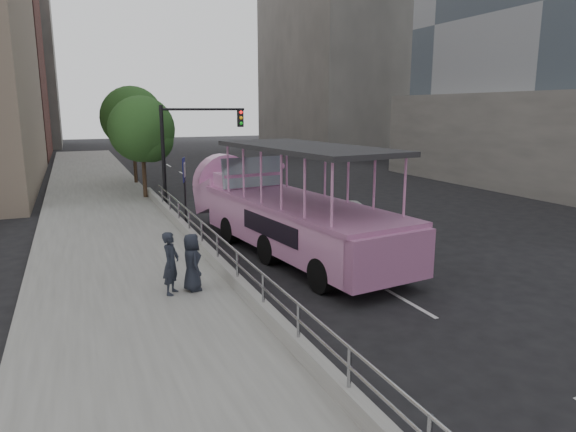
% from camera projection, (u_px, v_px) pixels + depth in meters
% --- Properties ---
extents(ground, '(160.00, 160.00, 0.00)m').
position_uv_depth(ground, '(340.00, 285.00, 14.98)').
color(ground, black).
extents(sidewalk, '(5.50, 80.00, 0.30)m').
position_uv_depth(sidewalk, '(108.00, 226.00, 21.79)').
color(sidewalk, '#9D9E98').
rests_on(sidewalk, ground).
extents(kerb_wall, '(0.24, 30.00, 0.36)m').
position_uv_depth(kerb_wall, '(218.00, 263.00, 15.50)').
color(kerb_wall, '#AEADA8').
rests_on(kerb_wall, sidewalk).
extents(guardrail, '(0.07, 22.00, 0.71)m').
position_uv_depth(guardrail, '(217.00, 241.00, 15.37)').
color(guardrail, '#A0A0A4').
rests_on(guardrail, kerb_wall).
extents(duck_boat, '(4.27, 11.92, 3.87)m').
position_uv_depth(duck_boat, '(282.00, 211.00, 18.43)').
color(duck_boat, black).
rests_on(duck_boat, ground).
extents(car, '(2.29, 3.82, 1.22)m').
position_uv_depth(car, '(352.00, 215.00, 21.71)').
color(car, silver).
rests_on(car, ground).
extents(pedestrian_near, '(0.66, 0.72, 1.65)m').
position_uv_depth(pedestrian_near, '(171.00, 263.00, 13.25)').
color(pedestrian_near, '#202530').
rests_on(pedestrian_near, sidewalk).
extents(pedestrian_far, '(0.57, 0.80, 1.54)m').
position_uv_depth(pedestrian_far, '(192.00, 262.00, 13.53)').
color(pedestrian_far, '#202530').
rests_on(pedestrian_far, sidewalk).
extents(parking_sign, '(0.24, 0.66, 3.06)m').
position_uv_depth(parking_sign, '(185.00, 186.00, 21.32)').
color(parking_sign, black).
rests_on(parking_sign, ground).
extents(traffic_signal, '(4.20, 0.32, 5.20)m').
position_uv_depth(traffic_signal, '(187.00, 141.00, 24.89)').
color(traffic_signal, black).
rests_on(traffic_signal, ground).
extents(street_tree_near, '(3.52, 3.52, 5.72)m').
position_uv_depth(street_tree_near, '(144.00, 132.00, 27.31)').
color(street_tree_near, '#3A281A').
rests_on(street_tree_near, ground).
extents(street_tree_far, '(3.97, 3.97, 6.45)m').
position_uv_depth(street_tree_far, '(134.00, 120.00, 32.70)').
color(street_tree_far, '#3A281A').
rests_on(street_tree_far, ground).
extents(midrise_stone_a, '(20.00, 20.00, 32.00)m').
position_uv_depth(midrise_stone_a, '(367.00, 12.00, 59.43)').
color(midrise_stone_a, gray).
rests_on(midrise_stone_a, ground).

